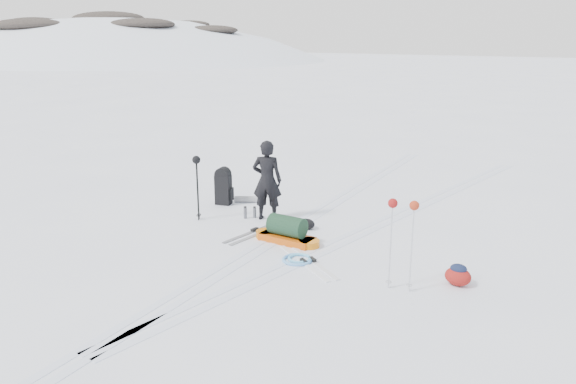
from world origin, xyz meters
name	(u,v)px	position (x,y,z in m)	size (l,w,h in m)	color
ground	(279,236)	(0.00, 0.00, 0.00)	(200.00, 200.00, 0.00)	white
ski_tracks	(327,229)	(0.61, 0.88, 0.00)	(3.38, 17.97, 0.01)	silver
skier	(267,180)	(-0.80, 0.75, 0.87)	(0.63, 0.41, 1.73)	black
pulk_sled	(287,232)	(0.31, -0.19, 0.20)	(1.38, 0.46, 0.53)	#CE520C
expedition_rucksack	(226,187)	(-2.26, 1.16, 0.41)	(0.83, 0.78, 0.89)	black
ski_poles_black	(197,168)	(-2.03, -0.08, 1.15)	(0.17, 0.18, 1.41)	black
ski_poles_silver	(403,215)	(2.93, -1.00, 1.23)	(0.46, 0.21, 1.48)	silver
touring_skis_grey	(258,232)	(-0.48, -0.04, 0.01)	(0.45, 1.80, 0.07)	#93979B
touring_skis_white	(308,262)	(1.17, -0.83, 0.01)	(1.65, 1.15, 0.07)	silver
rope_coil	(298,259)	(0.99, -0.87, 0.03)	(0.55, 0.55, 0.06)	#5EA3E5
small_daypack	(458,275)	(3.65, -0.33, 0.17)	(0.52, 0.50, 0.36)	maroon
thermos_pair	(250,212)	(-1.16, 0.60, 0.13)	(0.21, 0.22, 0.27)	#595B61
stuff_sack	(307,224)	(0.24, 0.67, 0.11)	(0.38, 0.31, 0.21)	black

